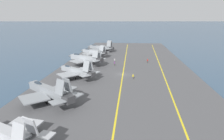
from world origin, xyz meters
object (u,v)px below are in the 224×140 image
object	(u,v)px
parked_jet_sixth	(101,47)
crew_purple_vest	(114,63)
parked_jet_second	(48,91)
crew_white_vest	(115,60)
parked_jet_nearest	(1,133)
parked_jet_fourth	(85,58)
parked_jet_fifth	(94,52)
crew_yellow_vest	(133,76)
parked_jet_third	(76,71)
crew_red_vest	(148,61)

from	to	relation	value
parked_jet_sixth	crew_purple_vest	bearing A→B (deg)	-162.66
parked_jet_second	crew_white_vest	size ratio (longest dim) A/B	9.52
parked_jet_nearest	parked_jet_fourth	size ratio (longest dim) A/B	0.92
parked_jet_sixth	parked_jet_fifth	bearing A→B (deg)	176.84
parked_jet_second	crew_white_vest	xyz separation A→B (m)	(42.06, -11.53, -1.61)
parked_jet_fourth	parked_jet_fifth	size ratio (longest dim) A/B	1.10
crew_yellow_vest	parked_jet_fourth	bearing A→B (deg)	47.38
parked_jet_fourth	crew_purple_vest	bearing A→B (deg)	-91.62
parked_jet_third	crew_purple_vest	xyz separation A→B (m)	(17.85, -10.57, -1.46)
parked_jet_third	parked_jet_sixth	bearing A→B (deg)	0.18
parked_jet_fourth	crew_purple_vest	xyz separation A→B (m)	(-0.34, -12.03, -1.87)
parked_jet_nearest	parked_jet_second	world-z (taller)	parked_jet_second
parked_jet_nearest	parked_jet_sixth	size ratio (longest dim) A/B	0.93
parked_jet_third	crew_red_vest	bearing A→B (deg)	-44.84
crew_white_vest	crew_purple_vest	bearing A→B (deg)	-175.81
parked_jet_fifth	crew_white_vest	bearing A→B (deg)	-136.65
parked_jet_nearest	parked_jet_fifth	world-z (taller)	parked_jet_fifth
parked_jet_fifth	crew_white_vest	size ratio (longest dim) A/B	9.05
crew_red_vest	crew_purple_vest	xyz separation A→B (m)	(-6.37, 13.51, -0.03)
parked_jet_sixth	parked_jet_nearest	bearing A→B (deg)	179.13
parked_jet_second	parked_jet_sixth	bearing A→B (deg)	-0.98
crew_red_vest	crew_yellow_vest	distance (m)	24.60
parked_jet_fifth	crew_purple_vest	bearing A→B (deg)	-146.52
crew_purple_vest	parked_jet_second	bearing A→B (deg)	161.80
parked_jet_fifth	crew_purple_vest	world-z (taller)	parked_jet_fifth
parked_jet_third	parked_jet_fourth	size ratio (longest dim) A/B	0.89
parked_jet_nearest	parked_jet_fifth	xyz separation A→B (m)	(70.69, -0.41, 0.12)
parked_jet_fourth	crew_red_vest	size ratio (longest dim) A/B	9.80
parked_jet_sixth	crew_purple_vest	distance (m)	36.05
parked_jet_second	parked_jet_fifth	bearing A→B (deg)	-0.30
crew_white_vest	parked_jet_fifth	bearing A→B (deg)	43.35
parked_jet_second	crew_red_vest	distance (m)	49.74
parked_jet_sixth	crew_white_vest	bearing A→B (deg)	-160.20
parked_jet_third	crew_purple_vest	bearing A→B (deg)	-30.65
parked_jet_fifth	crew_purple_vest	size ratio (longest dim) A/B	9.19
crew_red_vest	parked_jet_fourth	bearing A→B (deg)	103.29
parked_jet_second	parked_jet_third	world-z (taller)	parked_jet_second
parked_jet_nearest	parked_jet_second	xyz separation A→B (m)	(16.72, -0.12, 0.23)
crew_red_vest	crew_purple_vest	distance (m)	14.94
parked_jet_nearest	crew_yellow_vest	distance (m)	40.57
parked_jet_second	crew_purple_vest	distance (m)	38.28
parked_jet_fifth	parked_jet_sixth	xyz separation A→B (m)	(16.75, -0.93, -0.25)
crew_yellow_vest	crew_purple_vest	world-z (taller)	crew_purple_vest
parked_jet_nearest	crew_purple_vest	bearing A→B (deg)	-12.82
parked_jet_second	crew_white_vest	world-z (taller)	parked_jet_second
parked_jet_nearest	crew_purple_vest	size ratio (longest dim) A/B	9.36
parked_jet_nearest	parked_jet_fifth	distance (m)	70.70
parked_jet_fourth	parked_jet_sixth	xyz separation A→B (m)	(34.05, -1.29, -0.60)
parked_jet_third	crew_yellow_vest	world-z (taller)	parked_jet_third
parked_jet_sixth	crew_red_vest	size ratio (longest dim) A/B	9.72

